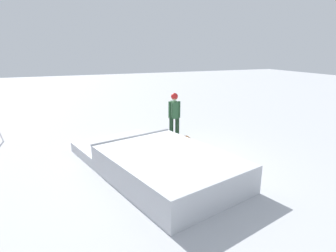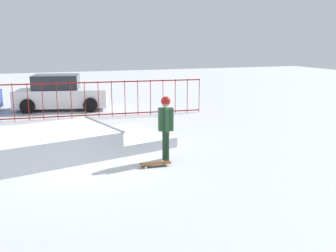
% 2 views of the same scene
% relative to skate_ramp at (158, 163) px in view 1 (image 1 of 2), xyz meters
% --- Properties ---
extents(ground_plane, '(60.00, 60.00, 0.00)m').
position_rel_skate_ramp_xyz_m(ground_plane, '(0.59, -0.56, -0.32)').
color(ground_plane, '#B7BABF').
extents(skate_ramp, '(5.88, 3.86, 0.74)m').
position_rel_skate_ramp_xyz_m(skate_ramp, '(0.00, 0.00, 0.00)').
color(skate_ramp, silver).
rests_on(skate_ramp, ground).
extents(skater, '(0.42, 0.43, 1.73)m').
position_rel_skate_ramp_xyz_m(skater, '(2.59, -1.59, 0.69)').
color(skater, black).
rests_on(skater, ground).
extents(skateboard, '(0.81, 0.29, 0.09)m').
position_rel_skate_ramp_xyz_m(skateboard, '(2.17, -1.99, -0.24)').
color(skateboard, '#593314').
rests_on(skateboard, ground).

